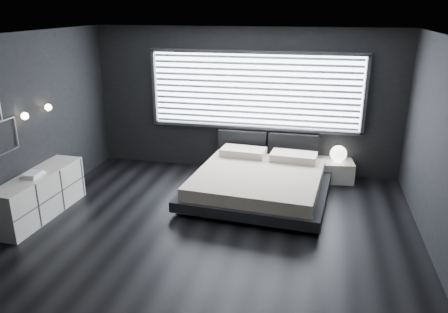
# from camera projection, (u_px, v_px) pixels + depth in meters

# --- Properties ---
(room) EXTENTS (6.04, 6.00, 2.80)m
(room) POSITION_uv_depth(u_px,v_px,m) (211.00, 142.00, 5.96)
(room) COLOR black
(room) RESTS_ON ground
(window) EXTENTS (4.14, 0.09, 1.52)m
(window) POSITION_uv_depth(u_px,v_px,m) (255.00, 91.00, 8.34)
(window) COLOR white
(window) RESTS_ON ground
(headboard) EXTENTS (1.96, 0.16, 0.52)m
(headboard) POSITION_uv_depth(u_px,v_px,m) (267.00, 145.00, 8.57)
(headboard) COLOR black
(headboard) RESTS_ON ground
(sconce_near) EXTENTS (0.18, 0.11, 0.11)m
(sconce_near) POSITION_uv_depth(u_px,v_px,m) (25.00, 116.00, 6.53)
(sconce_near) COLOR silver
(sconce_near) RESTS_ON ground
(sconce_far) EXTENTS (0.18, 0.11, 0.11)m
(sconce_far) POSITION_uv_depth(u_px,v_px,m) (48.00, 107.00, 7.08)
(sconce_far) COLOR silver
(sconce_far) RESTS_ON ground
(wall_art_lower) EXTENTS (0.01, 0.48, 0.48)m
(wall_art_lower) POSITION_uv_depth(u_px,v_px,m) (6.00, 136.00, 6.29)
(wall_art_lower) COLOR #47474C
(wall_art_lower) RESTS_ON ground
(bed) EXTENTS (2.51, 2.42, 0.60)m
(bed) POSITION_uv_depth(u_px,v_px,m) (258.00, 182.00, 7.52)
(bed) COLOR black
(bed) RESTS_ON ground
(nightstand) EXTENTS (0.72, 0.63, 0.39)m
(nightstand) POSITION_uv_depth(u_px,v_px,m) (335.00, 170.00, 8.30)
(nightstand) COLOR silver
(nightstand) RESTS_ON ground
(orb_lamp) EXTENTS (0.31, 0.31, 0.31)m
(orb_lamp) POSITION_uv_depth(u_px,v_px,m) (338.00, 154.00, 8.16)
(orb_lamp) COLOR white
(orb_lamp) RESTS_ON nightstand
(dresser) EXTENTS (0.57, 1.79, 0.71)m
(dresser) POSITION_uv_depth(u_px,v_px,m) (39.00, 195.00, 6.84)
(dresser) COLOR silver
(dresser) RESTS_ON ground
(book_stack) EXTENTS (0.25, 0.33, 0.07)m
(book_stack) POSITION_uv_depth(u_px,v_px,m) (33.00, 174.00, 6.62)
(book_stack) COLOR white
(book_stack) RESTS_ON dresser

